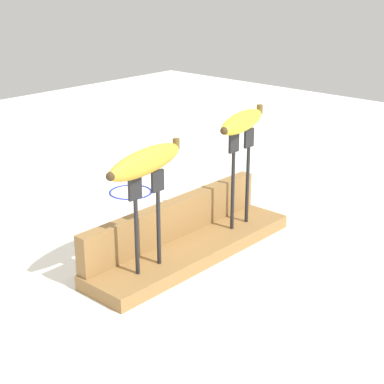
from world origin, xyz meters
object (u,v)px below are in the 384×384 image
at_px(wire_coil, 131,191).
at_px(banana_chunk_near, 214,192).
at_px(fork_stand_right, 241,170).
at_px(banana_raised_right, 242,122).
at_px(fork_stand_left, 147,213).
at_px(banana_raised_left, 146,161).

bearing_deg(wire_coil, banana_chunk_near, -62.19).
height_order(fork_stand_right, banana_raised_right, banana_raised_right).
distance_m(fork_stand_left, fork_stand_right, 0.25).
bearing_deg(fork_stand_left, banana_raised_right, -0.00).
bearing_deg(wire_coil, fork_stand_right, -94.44).
relative_size(fork_stand_right, wire_coil, 1.84).
height_order(fork_stand_left, banana_raised_right, banana_raised_right).
bearing_deg(fork_stand_right, fork_stand_left, 180.00).
relative_size(banana_raised_right, banana_chunk_near, 2.69).
distance_m(fork_stand_right, banana_raised_left, 0.26).
xyz_separation_m(fork_stand_left, fork_stand_right, (0.25, 0.00, 0.01)).
height_order(fork_stand_right, banana_raised_left, banana_raised_left).
xyz_separation_m(banana_raised_right, banana_chunk_near, (0.12, 0.17, -0.21)).
distance_m(banana_raised_right, wire_coil, 0.42).
height_order(banana_raised_left, wire_coil, banana_raised_left).
distance_m(banana_raised_right, banana_chunk_near, 0.30).
xyz_separation_m(banana_raised_left, wire_coil, (0.27, 0.35, -0.21)).
bearing_deg(fork_stand_right, banana_chunk_near, 53.72).
bearing_deg(banana_chunk_near, banana_raised_right, -126.29).
relative_size(fork_stand_left, fork_stand_right, 0.88).
bearing_deg(banana_chunk_near, fork_stand_left, -155.81).
bearing_deg(banana_raised_right, wire_coil, 85.54).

